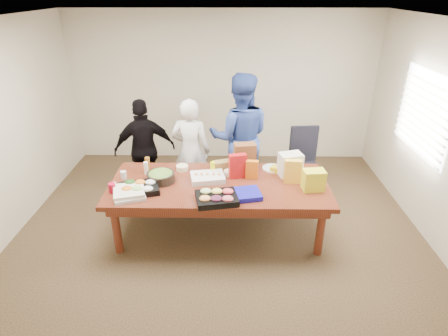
{
  "coord_description": "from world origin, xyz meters",
  "views": [
    {
      "loc": [
        0.13,
        -4.14,
        3.02
      ],
      "look_at": [
        0.07,
        0.1,
        0.92
      ],
      "focal_mm": 29.47,
      "sensor_mm": 36.0,
      "label": 1
    }
  ],
  "objects_px": {
    "conference_table": "(219,208)",
    "person_center": "(191,151)",
    "office_chair": "(304,165)",
    "person_right": "(240,137)",
    "sheet_cake": "(208,178)",
    "salad_bowl": "(161,177)"
  },
  "relations": [
    {
      "from": "conference_table",
      "to": "person_center",
      "type": "relative_size",
      "value": 1.74
    },
    {
      "from": "conference_table",
      "to": "office_chair",
      "type": "bearing_deg",
      "value": 38.17
    },
    {
      "from": "person_right",
      "to": "sheet_cake",
      "type": "distance_m",
      "value": 1.07
    },
    {
      "from": "person_right",
      "to": "sheet_cake",
      "type": "relative_size",
      "value": 4.55
    },
    {
      "from": "conference_table",
      "to": "person_right",
      "type": "bearing_deg",
      "value": 74.41
    },
    {
      "from": "conference_table",
      "to": "sheet_cake",
      "type": "relative_size",
      "value": 6.56
    },
    {
      "from": "office_chair",
      "to": "sheet_cake",
      "type": "relative_size",
      "value": 2.43
    },
    {
      "from": "person_right",
      "to": "salad_bowl",
      "type": "height_order",
      "value": "person_right"
    },
    {
      "from": "office_chair",
      "to": "salad_bowl",
      "type": "height_order",
      "value": "office_chair"
    },
    {
      "from": "conference_table",
      "to": "person_right",
      "type": "distance_m",
      "value": 1.23
    },
    {
      "from": "office_chair",
      "to": "sheet_cake",
      "type": "bearing_deg",
      "value": -152.75
    },
    {
      "from": "office_chair",
      "to": "person_center",
      "type": "relative_size",
      "value": 0.65
    },
    {
      "from": "conference_table",
      "to": "office_chair",
      "type": "relative_size",
      "value": 2.69
    },
    {
      "from": "conference_table",
      "to": "office_chair",
      "type": "height_order",
      "value": "office_chair"
    },
    {
      "from": "salad_bowl",
      "to": "person_center",
      "type": "bearing_deg",
      "value": 70.08
    },
    {
      "from": "conference_table",
      "to": "person_center",
      "type": "bearing_deg",
      "value": 116.37
    },
    {
      "from": "person_center",
      "to": "sheet_cake",
      "type": "distance_m",
      "value": 0.86
    },
    {
      "from": "person_right",
      "to": "salad_bowl",
      "type": "distance_m",
      "value": 1.45
    },
    {
      "from": "person_center",
      "to": "salad_bowl",
      "type": "height_order",
      "value": "person_center"
    },
    {
      "from": "office_chair",
      "to": "person_center",
      "type": "bearing_deg",
      "value": 178.48
    },
    {
      "from": "sheet_cake",
      "to": "salad_bowl",
      "type": "height_order",
      "value": "salad_bowl"
    },
    {
      "from": "person_center",
      "to": "salad_bowl",
      "type": "relative_size",
      "value": 4.49
    }
  ]
}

